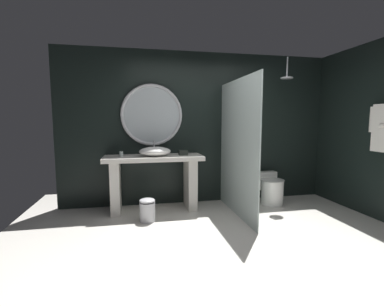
# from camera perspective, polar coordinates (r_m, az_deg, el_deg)

# --- Properties ---
(ground_plane) EXTENTS (5.76, 5.76, 0.00)m
(ground_plane) POSITION_cam_1_polar(r_m,az_deg,el_deg) (3.39, 9.62, -18.42)
(ground_plane) COLOR silver
(back_wall_panel) EXTENTS (4.80, 0.10, 2.60)m
(back_wall_panel) POSITION_cam_1_polar(r_m,az_deg,el_deg) (4.89, 1.83, 5.15)
(back_wall_panel) COLOR black
(back_wall_panel) RESTS_ON ground_plane
(side_wall_right) EXTENTS (0.10, 2.47, 2.60)m
(side_wall_right) POSITION_cam_1_polar(r_m,az_deg,el_deg) (5.02, 32.43, 4.15)
(side_wall_right) COLOR black
(side_wall_right) RESTS_ON ground_plane
(vanity_counter) EXTENTS (1.55, 0.58, 0.88)m
(vanity_counter) POSITION_cam_1_polar(r_m,az_deg,el_deg) (4.49, -7.87, -4.56)
(vanity_counter) COLOR silver
(vanity_counter) RESTS_ON ground_plane
(vessel_sink) EXTENTS (0.50, 0.41, 0.23)m
(vessel_sink) POSITION_cam_1_polar(r_m,az_deg,el_deg) (4.40, -7.66, 0.45)
(vessel_sink) COLOR white
(vessel_sink) RESTS_ON vanity_counter
(tumbler_cup) EXTENTS (0.06, 0.06, 0.08)m
(tumbler_cup) POSITION_cam_1_polar(r_m,az_deg,el_deg) (4.42, -14.40, -0.10)
(tumbler_cup) COLOR silver
(tumbler_cup) RESTS_ON vanity_counter
(tissue_box) EXTENTS (0.14, 0.13, 0.08)m
(tissue_box) POSITION_cam_1_polar(r_m,az_deg,el_deg) (4.49, -1.84, 0.18)
(tissue_box) COLOR #282D28
(tissue_box) RESTS_ON vanity_counter
(round_wall_mirror) EXTENTS (1.02, 0.05, 1.02)m
(round_wall_mirror) POSITION_cam_1_polar(r_m,az_deg,el_deg) (4.67, -8.29, 7.86)
(round_wall_mirror) COLOR silver
(shower_glass_panel) EXTENTS (0.02, 1.56, 2.05)m
(shower_glass_panel) POSITION_cam_1_polar(r_m,az_deg,el_deg) (4.22, 9.37, 1.08)
(shower_glass_panel) COLOR silver
(shower_glass_panel) RESTS_ON ground_plane
(rain_shower_head) EXTENTS (0.21, 0.21, 0.36)m
(rain_shower_head) POSITION_cam_1_polar(r_m,az_deg,el_deg) (5.08, 18.98, 14.88)
(rain_shower_head) COLOR silver
(toilet) EXTENTS (0.40, 0.55, 0.53)m
(toilet) POSITION_cam_1_polar(r_m,az_deg,el_deg) (5.04, 15.91, -7.06)
(toilet) COLOR white
(toilet) RESTS_ON ground_plane
(waste_bin) EXTENTS (0.22, 0.22, 0.34)m
(waste_bin) POSITION_cam_1_polar(r_m,az_deg,el_deg) (4.09, -9.18, -11.36)
(waste_bin) COLOR silver
(waste_bin) RESTS_ON ground_plane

